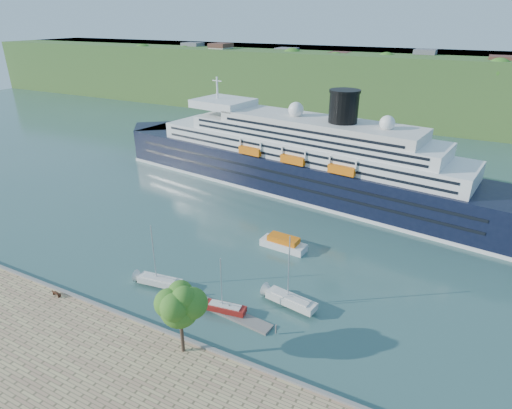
{
  "coord_description": "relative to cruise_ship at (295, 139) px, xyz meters",
  "views": [
    {
      "loc": [
        30.8,
        -32.26,
        36.98
      ],
      "look_at": [
        -1.49,
        30.0,
        5.79
      ],
      "focal_mm": 30.0,
      "sensor_mm": 36.0,
      "label": 1
    }
  ],
  "objects": [
    {
      "name": "floating_pontoon",
      "position": [
        8.52,
        -46.26,
        -11.59
      ],
      "size": [
        16.52,
        3.67,
        0.36
      ],
      "primitive_type": null,
      "rotation": [
        0.0,
        0.0,
        -0.1
      ],
      "color": "gray",
      "rests_on": "ground"
    },
    {
      "name": "sailboat_white_far",
      "position": [
        17.08,
        -41.18,
        -6.58
      ],
      "size": [
        8.28,
        3.45,
        10.38
      ],
      "primitive_type": null,
      "rotation": [
        0.0,
        0.0,
        -0.16
      ],
      "color": "silver",
      "rests_on": "ground"
    },
    {
      "name": "sailboat_red",
      "position": [
        9.72,
        -46.5,
        -7.71
      ],
      "size": [
        6.47,
        2.68,
        8.11
      ],
      "primitive_type": null,
      "rotation": [
        0.0,
        0.0,
        0.15
      ],
      "color": "maroon",
      "rests_on": "ground"
    },
    {
      "name": "ground",
      "position": [
        4.21,
        -54.01,
        -11.77
      ],
      "size": [
        400.0,
        400.0,
        0.0
      ],
      "primitive_type": "plane",
      "color": "#315855",
      "rests_on": "ground"
    },
    {
      "name": "quay_coping",
      "position": [
        4.21,
        -54.21,
        -10.62
      ],
      "size": [
        220.0,
        0.5,
        0.3
      ],
      "primitive_type": "cube",
      "color": "slate",
      "rests_on": "promenade"
    },
    {
      "name": "tender_launch",
      "position": [
        9.51,
        -26.81,
        -10.65
      ],
      "size": [
        8.3,
        3.38,
        2.24
      ],
      "primitive_type": null,
      "rotation": [
        0.0,
        0.0,
        -0.08
      ],
      "color": "orange",
      "rests_on": "ground"
    },
    {
      "name": "park_bench",
      "position": [
        -12.48,
        -55.21,
        -10.31
      ],
      "size": [
        1.47,
        0.73,
        0.91
      ],
      "primitive_type": null,
      "rotation": [
        0.0,
        0.0,
        -0.11
      ],
      "color": "#402212",
      "rests_on": "promenade"
    },
    {
      "name": "cruise_ship",
      "position": [
        0.0,
        0.0,
        0.0
      ],
      "size": [
        105.91,
        29.57,
        23.54
      ],
      "primitive_type": null,
      "rotation": [
        0.0,
        0.0,
        -0.14
      ],
      "color": "black",
      "rests_on": "ground"
    },
    {
      "name": "far_hillside",
      "position": [
        4.21,
        90.99,
        0.23
      ],
      "size": [
        400.0,
        50.0,
        24.0
      ],
      "primitive_type": "cube",
      "color": "#335E25",
      "rests_on": "ground"
    },
    {
      "name": "sailboat_white_near",
      "position": [
        -2.08,
        -45.67,
        -6.99
      ],
      "size": [
        7.61,
        3.02,
        9.56
      ],
      "primitive_type": null,
      "rotation": [
        0.0,
        0.0,
        0.13
      ],
      "color": "silver",
      "rests_on": "ground"
    },
    {
      "name": "promenade_tree",
      "position": [
        9.61,
        -55.77,
        -5.81
      ],
      "size": [
        5.99,
        5.99,
        9.92
      ],
      "primitive_type": null,
      "color": "#316119",
      "rests_on": "promenade"
    }
  ]
}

